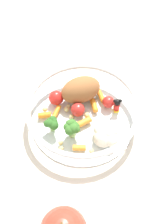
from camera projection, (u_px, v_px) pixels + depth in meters
The scene contains 2 objects.
ground_plane at pixel (83, 120), 0.59m from camera, with size 2.40×2.40×0.00m, color silver.
food_container at pixel (85, 112), 0.57m from camera, with size 0.23×0.23×0.07m.
Camera 1 is at (0.03, 0.32, 0.50)m, focal length 44.94 mm.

